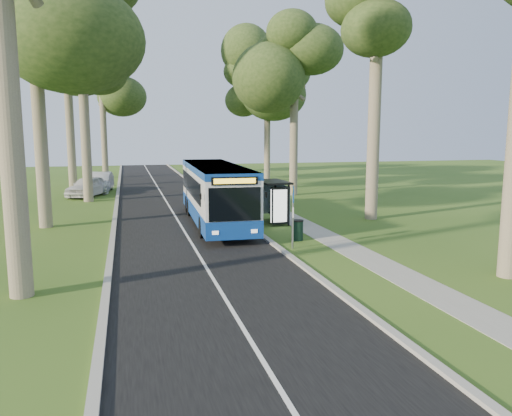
{
  "coord_description": "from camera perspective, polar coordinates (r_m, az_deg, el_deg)",
  "views": [
    {
      "loc": [
        -6.25,
        -20.12,
        4.97
      ],
      "look_at": [
        -0.61,
        1.54,
        1.6
      ],
      "focal_mm": 35.0,
      "sensor_mm": 36.0,
      "label": 1
    }
  ],
  "objects": [
    {
      "name": "car_white",
      "position": [
        41.54,
        -18.63,
        2.36
      ],
      "size": [
        3.65,
        5.07,
        1.6
      ],
      "primitive_type": "imported",
      "rotation": [
        0.0,
        0.0,
        -0.42
      ],
      "color": "silver",
      "rests_on": "ground"
    },
    {
      "name": "litter_bin",
      "position": [
        23.36,
        4.78,
        -2.53
      ],
      "size": [
        0.55,
        0.55,
        0.96
      ],
      "rotation": [
        0.0,
        0.0,
        0.22
      ],
      "color": "black",
      "rests_on": "ground"
    },
    {
      "name": "kerb_east",
      "position": [
        31.15,
        -2.84,
        -0.52
      ],
      "size": [
        0.25,
        100.0,
        0.12
      ],
      "primitive_type": "cube",
      "color": "#9E9B93",
      "rests_on": "ground"
    },
    {
      "name": "bus",
      "position": [
        27.52,
        -4.69,
        1.67
      ],
      "size": [
        2.98,
        12.32,
        3.25
      ],
      "rotation": [
        0.0,
        0.0,
        -0.03
      ],
      "color": "white",
      "rests_on": "ground"
    },
    {
      "name": "ground",
      "position": [
        21.65,
        2.59,
        -4.72
      ],
      "size": [
        120.0,
        120.0,
        0.0
      ],
      "primitive_type": "plane",
      "color": "#33531A",
      "rests_on": "ground"
    },
    {
      "name": "tree_west_e",
      "position": [
        58.49,
        -17.26,
        14.2
      ],
      "size": [
        5.2,
        5.2,
        14.98
      ],
      "color": "#7A6B56",
      "rests_on": "ground"
    },
    {
      "name": "bus_shelter",
      "position": [
        27.47,
        2.37,
        1.6
      ],
      "size": [
        1.57,
        2.78,
        2.34
      ],
      "rotation": [
        0.0,
        0.0,
        0.03
      ],
      "color": "black",
      "rests_on": "ground"
    },
    {
      "name": "car_silver",
      "position": [
        44.4,
        -17.42,
        2.83
      ],
      "size": [
        2.24,
        5.24,
        1.68
      ],
      "primitive_type": "imported",
      "rotation": [
        0.0,
        0.0,
        -0.09
      ],
      "color": "#B4B8BD",
      "rests_on": "ground"
    },
    {
      "name": "tree_east_c",
      "position": [
        40.68,
        4.44,
        16.45
      ],
      "size": [
        5.2,
        5.2,
        14.26
      ],
      "color": "#7A6B56",
      "rests_on": "ground"
    },
    {
      "name": "tree_west_c",
      "position": [
        38.81,
        -19.43,
        18.14
      ],
      "size": [
        5.2,
        5.2,
        15.85
      ],
      "color": "#7A6B56",
      "rests_on": "ground"
    },
    {
      "name": "footpath",
      "position": [
        31.9,
        2.44,
        -0.39
      ],
      "size": [
        1.5,
        100.0,
        0.02
      ],
      "primitive_type": "cube",
      "color": "gray",
      "rests_on": "ground"
    },
    {
      "name": "bus_stop_sign",
      "position": [
        21.49,
        4.25,
        -0.2
      ],
      "size": [
        0.14,
        0.38,
        2.76
      ],
      "rotation": [
        0.0,
        0.0,
        -0.26
      ],
      "color": "gray",
      "rests_on": "ground"
    },
    {
      "name": "road",
      "position": [
        30.65,
        -9.26,
        -0.86
      ],
      "size": [
        7.0,
        100.0,
        0.02
      ],
      "primitive_type": "cube",
      "color": "black",
      "rests_on": "ground"
    },
    {
      "name": "kerb_west",
      "position": [
        30.53,
        -15.82,
        -1.02
      ],
      "size": [
        0.25,
        100.0,
        0.12
      ],
      "primitive_type": "cube",
      "color": "#9E9B93",
      "rests_on": "ground"
    },
    {
      "name": "tree_west_d",
      "position": [
        49.05,
        -20.97,
        17.7
      ],
      "size": [
        5.2,
        5.2,
        17.88
      ],
      "color": "#7A6B56",
      "rests_on": "ground"
    },
    {
      "name": "tree_east_d",
      "position": [
        52.35,
        1.31,
        14.06
      ],
      "size": [
        5.2,
        5.2,
        13.46
      ],
      "color": "#7A6B56",
      "rests_on": "ground"
    },
    {
      "name": "centre_line",
      "position": [
        30.65,
        -9.26,
        -0.84
      ],
      "size": [
        0.12,
        100.0,
        0.0
      ],
      "primitive_type": "cube",
      "color": "white",
      "rests_on": "road"
    }
  ]
}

